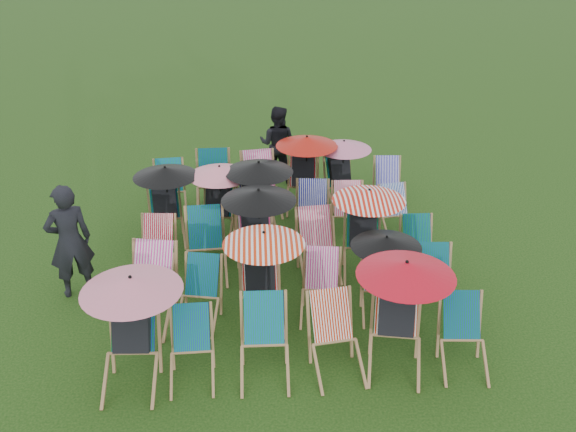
{
  "coord_description": "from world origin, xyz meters",
  "views": [
    {
      "loc": [
        -0.43,
        -8.42,
        5.4
      ],
      "look_at": [
        0.04,
        0.25,
        0.9
      ],
      "focal_mm": 40.0,
      "sensor_mm": 36.0,
      "label": 1
    }
  ],
  "objects_px": {
    "person_left": "(69,241)",
    "person_rear": "(277,144)",
    "deckchair_29": "(388,184)",
    "deckchair_5": "(464,338)",
    "deckchair_0": "(131,330)"
  },
  "relations": [
    {
      "from": "deckchair_5",
      "to": "person_rear",
      "type": "relative_size",
      "value": 0.57
    },
    {
      "from": "deckchair_29",
      "to": "person_rear",
      "type": "xyz_separation_m",
      "value": [
        -2.03,
        1.25,
        0.36
      ]
    },
    {
      "from": "person_rear",
      "to": "deckchair_5",
      "type": "bearing_deg",
      "value": 127.59
    },
    {
      "from": "deckchair_29",
      "to": "person_rear",
      "type": "bearing_deg",
      "value": 151.74
    },
    {
      "from": "deckchair_29",
      "to": "deckchair_5",
      "type": "bearing_deg",
      "value": -86.02
    },
    {
      "from": "deckchair_5",
      "to": "person_rear",
      "type": "height_order",
      "value": "person_rear"
    },
    {
      "from": "deckchair_5",
      "to": "person_left",
      "type": "relative_size",
      "value": 0.5
    },
    {
      "from": "deckchair_29",
      "to": "person_rear",
      "type": "relative_size",
      "value": 0.54
    },
    {
      "from": "deckchair_29",
      "to": "person_rear",
      "type": "height_order",
      "value": "person_rear"
    },
    {
      "from": "person_left",
      "to": "deckchair_29",
      "type": "bearing_deg",
      "value": -177.77
    },
    {
      "from": "person_left",
      "to": "person_rear",
      "type": "xyz_separation_m",
      "value": [
        3.13,
        3.95,
        -0.1
      ]
    },
    {
      "from": "deckchair_0",
      "to": "person_rear",
      "type": "bearing_deg",
      "value": 74.06
    },
    {
      "from": "person_left",
      "to": "person_rear",
      "type": "distance_m",
      "value": 5.04
    },
    {
      "from": "deckchair_5",
      "to": "deckchair_29",
      "type": "xyz_separation_m",
      "value": [
        -0.04,
        4.62,
        -0.02
      ]
    },
    {
      "from": "deckchair_5",
      "to": "person_left",
      "type": "bearing_deg",
      "value": 163.36
    }
  ]
}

